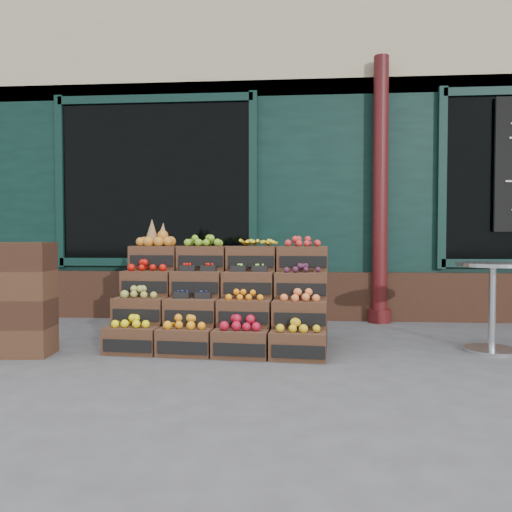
{
  "coord_description": "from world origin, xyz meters",
  "views": [
    {
      "loc": [
        0.18,
        -4.09,
        1.02
      ],
      "look_at": [
        -0.2,
        0.7,
        0.85
      ],
      "focal_mm": 35.0,
      "sensor_mm": 36.0,
      "label": 1
    }
  ],
  "objects": [
    {
      "name": "crate_display",
      "position": [
        -0.51,
        0.58,
        0.38
      ],
      "size": [
        2.01,
        1.09,
        1.22
      ],
      "rotation": [
        0.0,
        0.0,
        -0.08
      ],
      "color": "#412719",
      "rests_on": "ground"
    },
    {
      "name": "shopkeeper",
      "position": [
        -1.94,
        2.95,
        1.0
      ],
      "size": [
        0.74,
        0.5,
        2.01
      ],
      "primitive_type": "imported",
      "rotation": [
        0.0,
        0.0,
        3.16
      ],
      "color": "#1D6536",
      "rests_on": "ground"
    },
    {
      "name": "bistro_table",
      "position": [
        1.94,
        0.51,
        0.5
      ],
      "size": [
        0.64,
        0.64,
        0.8
      ],
      "rotation": [
        0.0,
        0.0,
        -0.32
      ],
      "color": "#B2B4B9",
      "rests_on": "ground"
    },
    {
      "name": "spare_crates",
      "position": [
        -2.19,
        0.05,
        0.49
      ],
      "size": [
        0.52,
        0.39,
        0.99
      ],
      "rotation": [
        0.0,
        0.0,
        0.09
      ],
      "color": "#412719",
      "rests_on": "ground"
    },
    {
      "name": "ground",
      "position": [
        0.0,
        0.0,
        0.0
      ],
      "size": [
        60.0,
        60.0,
        0.0
      ],
      "primitive_type": "plane",
      "color": "#444447",
      "rests_on": "ground"
    },
    {
      "name": "shop_facade",
      "position": [
        0.0,
        5.11,
        2.4
      ],
      "size": [
        12.0,
        6.24,
        4.8
      ],
      "color": "black",
      "rests_on": "ground"
    }
  ]
}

